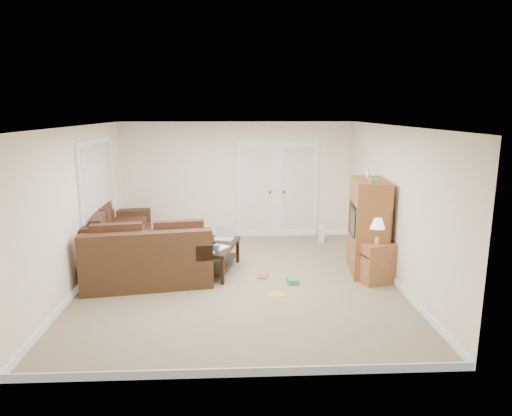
{
  "coord_description": "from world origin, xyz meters",
  "views": [
    {
      "loc": [
        -0.06,
        -7.05,
        2.74
      ],
      "look_at": [
        0.3,
        0.56,
        1.1
      ],
      "focal_mm": 32.0,
      "sensor_mm": 36.0,
      "label": 1
    }
  ],
  "objects_px": {
    "sectional_sofa": "(132,249)",
    "side_cabinet": "(375,258)",
    "tv_armoire": "(368,226)",
    "coffee_table": "(217,256)"
  },
  "relations": [
    {
      "from": "coffee_table",
      "to": "tv_armoire",
      "type": "height_order",
      "value": "tv_armoire"
    },
    {
      "from": "coffee_table",
      "to": "tv_armoire",
      "type": "relative_size",
      "value": 0.75
    },
    {
      "from": "sectional_sofa",
      "to": "tv_armoire",
      "type": "bearing_deg",
      "value": -13.59
    },
    {
      "from": "tv_armoire",
      "to": "sectional_sofa",
      "type": "bearing_deg",
      "value": -177.71
    },
    {
      "from": "coffee_table",
      "to": "tv_armoire",
      "type": "bearing_deg",
      "value": 10.04
    },
    {
      "from": "side_cabinet",
      "to": "coffee_table",
      "type": "bearing_deg",
      "value": 151.89
    },
    {
      "from": "tv_armoire",
      "to": "side_cabinet",
      "type": "relative_size",
      "value": 1.61
    },
    {
      "from": "sectional_sofa",
      "to": "side_cabinet",
      "type": "height_order",
      "value": "side_cabinet"
    },
    {
      "from": "sectional_sofa",
      "to": "side_cabinet",
      "type": "xyz_separation_m",
      "value": [
        4.06,
        -0.76,
        0.02
      ]
    },
    {
      "from": "tv_armoire",
      "to": "coffee_table",
      "type": "bearing_deg",
      "value": -176.24
    }
  ]
}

